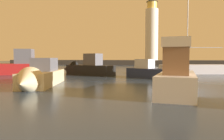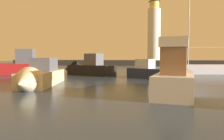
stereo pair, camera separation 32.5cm
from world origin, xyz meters
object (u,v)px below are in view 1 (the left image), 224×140
(motorboat_0, at_px, (84,68))
(motorboat_1, at_px, (8,67))
(motorboat_2, at_px, (177,76))
(sailboat_moored, at_px, (193,69))
(motorboat_4, at_px, (155,72))
(lighthouse, at_px, (152,31))
(motorboat_5, at_px, (40,77))

(motorboat_0, distance_m, motorboat_1, 10.23)
(motorboat_2, bearing_deg, sailboat_moored, 80.91)
(motorboat_2, height_order, motorboat_4, motorboat_2)
(motorboat_0, relative_size, motorboat_4, 1.29)
(motorboat_0, xyz_separation_m, sailboat_moored, (13.95, 5.10, -0.15))
(motorboat_4, relative_size, sailboat_moored, 0.44)
(motorboat_0, bearing_deg, lighthouse, 82.13)
(motorboat_2, bearing_deg, motorboat_5, 177.82)
(lighthouse, distance_m, motorboat_4, 45.29)
(motorboat_1, bearing_deg, sailboat_moored, 16.62)
(lighthouse, xyz_separation_m, motorboat_5, (-4.72, -53.19, -9.60))
(motorboat_1, xyz_separation_m, motorboat_4, (19.24, -0.82, -0.33))
(motorboat_5, bearing_deg, lighthouse, 84.93)
(motorboat_2, bearing_deg, lighthouse, 95.82)
(motorboat_2, relative_size, motorboat_4, 1.29)
(lighthouse, relative_size, motorboat_1, 1.96)
(motorboat_4, bearing_deg, lighthouse, 94.56)
(lighthouse, xyz_separation_m, motorboat_2, (5.46, -53.58, -9.36))
(lighthouse, relative_size, motorboat_5, 2.20)
(lighthouse, height_order, motorboat_2, lighthouse)
(lighthouse, distance_m, motorboat_5, 54.26)
(motorboat_1, xyz_separation_m, motorboat_5, (11.00, -9.91, -0.26))
(motorboat_0, bearing_deg, motorboat_5, -85.31)
(lighthouse, relative_size, motorboat_4, 2.96)
(motorboat_1, distance_m, motorboat_5, 14.81)
(motorboat_2, xyz_separation_m, sailboat_moored, (2.79, 17.45, -0.31))
(lighthouse, xyz_separation_m, sailboat_moored, (8.25, -36.13, -9.67))
(lighthouse, relative_size, sailboat_moored, 1.31)
(motorboat_1, distance_m, motorboat_4, 19.26)
(motorboat_0, distance_m, motorboat_5, 12.00)
(lighthouse, relative_size, motorboat_2, 2.30)
(motorboat_4, bearing_deg, motorboat_1, 177.57)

